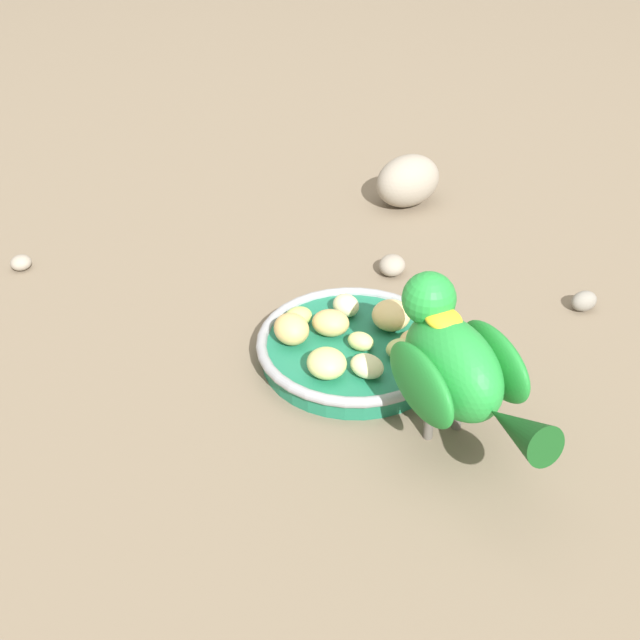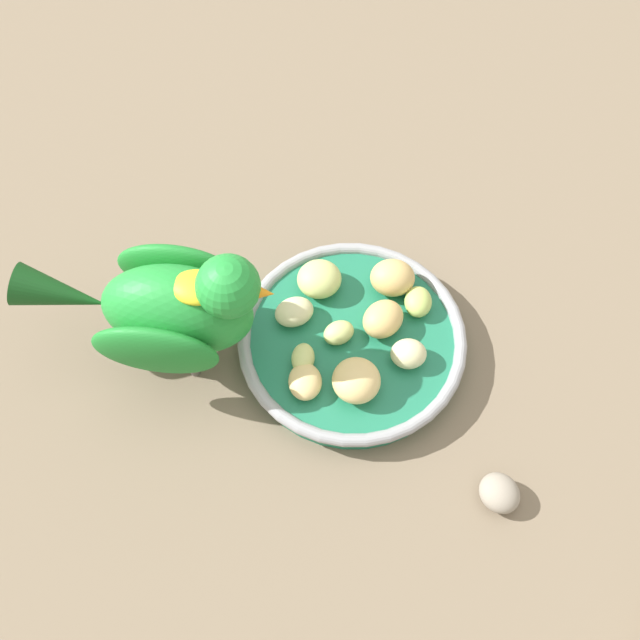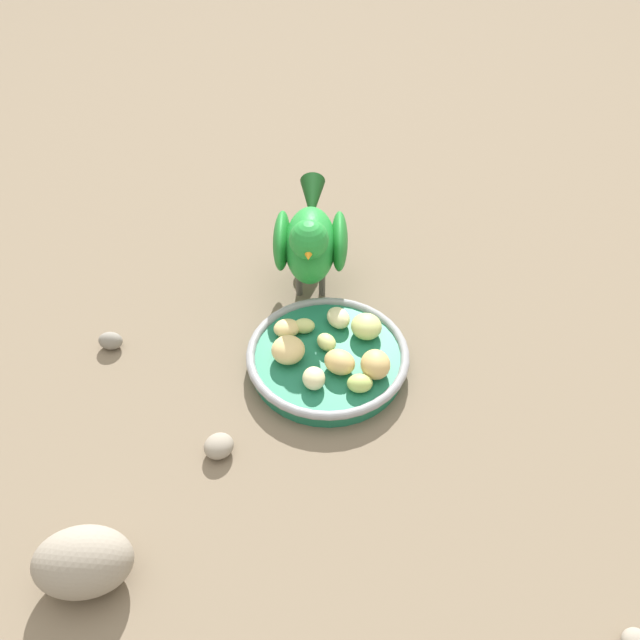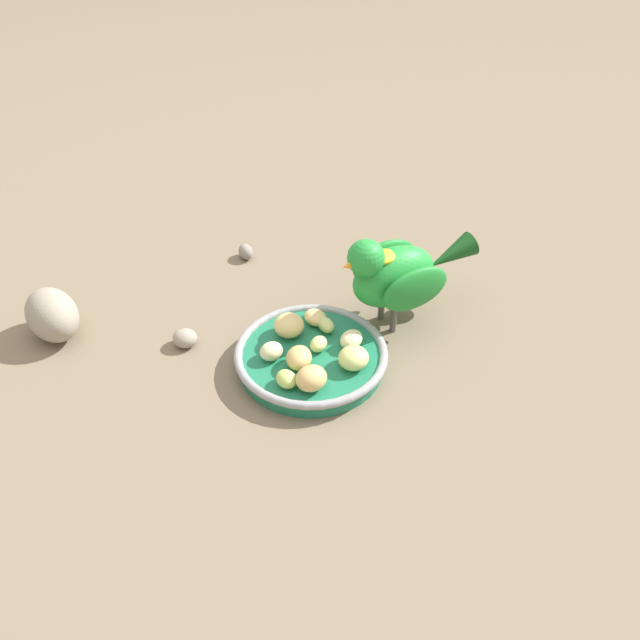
# 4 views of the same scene
# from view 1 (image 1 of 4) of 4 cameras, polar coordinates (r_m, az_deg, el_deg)

# --- Properties ---
(ground_plane) EXTENTS (4.00, 4.00, 0.00)m
(ground_plane) POSITION_cam_1_polar(r_m,az_deg,el_deg) (0.86, 1.24, -1.59)
(ground_plane) COLOR #756651
(feeding_bowl) EXTENTS (0.18, 0.18, 0.03)m
(feeding_bowl) POSITION_cam_1_polar(r_m,az_deg,el_deg) (0.83, 2.19, -1.85)
(feeding_bowl) COLOR #1E7251
(feeding_bowl) RESTS_ON ground_plane
(apple_piece_0) EXTENTS (0.05, 0.04, 0.02)m
(apple_piece_0) POSITION_cam_1_polar(r_m,az_deg,el_deg) (0.83, 0.75, -0.21)
(apple_piece_0) COLOR tan
(apple_piece_0) RESTS_ON feeding_bowl
(apple_piece_1) EXTENTS (0.03, 0.02, 0.02)m
(apple_piece_1) POSITION_cam_1_polar(r_m,az_deg,el_deg) (0.82, 2.66, -1.39)
(apple_piece_1) COLOR #C6D17A
(apple_piece_1) RESTS_ON feeding_bowl
(apple_piece_2) EXTENTS (0.04, 0.04, 0.03)m
(apple_piece_2) POSITION_cam_1_polar(r_m,az_deg,el_deg) (0.78, 0.44, -2.82)
(apple_piece_2) COLOR #C6D17A
(apple_piece_2) RESTS_ON feeding_bowl
(apple_piece_3) EXTENTS (0.03, 0.03, 0.02)m
(apple_piece_3) POSITION_cam_1_polar(r_m,az_deg,el_deg) (0.81, 4.93, -1.97)
(apple_piece_3) COLOR #C6D17A
(apple_piece_3) RESTS_ON feeding_bowl
(apple_piece_4) EXTENTS (0.03, 0.03, 0.02)m
(apple_piece_4) POSITION_cam_1_polar(r_m,az_deg,el_deg) (0.79, 3.07, -3.01)
(apple_piece_4) COLOR beige
(apple_piece_4) RESTS_ON feeding_bowl
(apple_piece_5) EXTENTS (0.05, 0.04, 0.03)m
(apple_piece_5) POSITION_cam_1_polar(r_m,az_deg,el_deg) (0.82, -1.87, -0.59)
(apple_piece_5) COLOR tan
(apple_piece_5) RESTS_ON feeding_bowl
(apple_piece_6) EXTENTS (0.03, 0.03, 0.02)m
(apple_piece_6) POSITION_cam_1_polar(r_m,az_deg,el_deg) (0.86, 1.69, 0.95)
(apple_piece_6) COLOR beige
(apple_piece_6) RESTS_ON feeding_bowl
(apple_piece_7) EXTENTS (0.04, 0.04, 0.03)m
(apple_piece_7) POSITION_cam_1_polar(r_m,az_deg,el_deg) (0.85, 4.64, 0.31)
(apple_piece_7) COLOR #E5C67F
(apple_piece_7) RESTS_ON feeding_bowl
(apple_piece_8) EXTENTS (0.03, 0.03, 0.02)m
(apple_piece_8) POSITION_cam_1_polar(r_m,az_deg,el_deg) (0.85, -1.42, 0.22)
(apple_piece_8) COLOR #B2CC66
(apple_piece_8) RESTS_ON feeding_bowl
(apple_piece_9) EXTENTS (0.03, 0.04, 0.02)m
(apple_piece_9) POSITION_cam_1_polar(r_m,az_deg,el_deg) (0.82, 6.16, -1.30)
(apple_piece_9) COLOR #E5C67F
(apple_piece_9) RESTS_ON feeding_bowl
(parrot) EXTENTS (0.19, 0.12, 0.14)m
(parrot) POSITION_cam_1_polar(r_m,az_deg,el_deg) (0.72, 8.80, -2.89)
(parrot) COLOR #59544C
(parrot) RESTS_ON ground_plane
(rock_large) EXTENTS (0.08, 0.10, 0.06)m
(rock_large) POSITION_cam_1_polar(r_m,az_deg,el_deg) (1.11, 5.72, 8.98)
(rock_large) COLOR gray
(rock_large) RESTS_ON ground_plane
(pebble_0) EXTENTS (0.04, 0.04, 0.02)m
(pebble_0) POSITION_cam_1_polar(r_m,az_deg,el_deg) (0.97, 4.70, 3.56)
(pebble_0) COLOR gray
(pebble_0) RESTS_ON ground_plane
(pebble_1) EXTENTS (0.02, 0.03, 0.02)m
(pebble_1) POSITION_cam_1_polar(r_m,az_deg,el_deg) (1.03, -18.83, 3.54)
(pebble_1) COLOR gray
(pebble_1) RESTS_ON ground_plane
(pebble_2) EXTENTS (0.03, 0.03, 0.02)m
(pebble_2) POSITION_cam_1_polar(r_m,az_deg,el_deg) (0.95, 16.75, 1.19)
(pebble_2) COLOR gray
(pebble_2) RESTS_ON ground_plane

